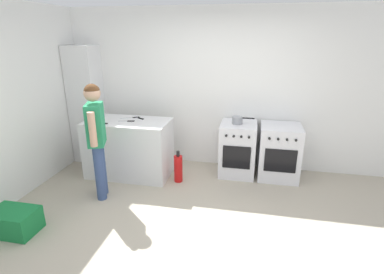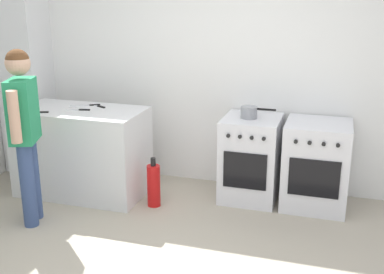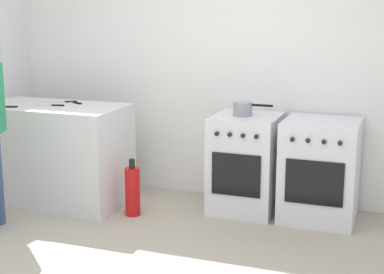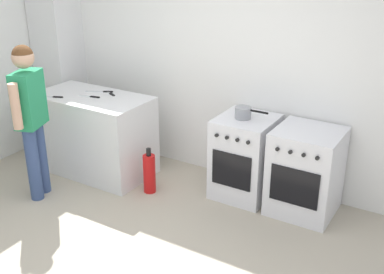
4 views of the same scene
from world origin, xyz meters
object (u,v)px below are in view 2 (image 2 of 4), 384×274
at_px(knife_chef, 86,105).
at_px(person, 24,124).
at_px(knife_utility, 79,110).
at_px(fire_extinguisher, 154,185).
at_px(knife_bread, 32,113).
at_px(knife_paring, 99,106).
at_px(larder_cabinet, 27,86).
at_px(oven_left, 251,158).
at_px(pot, 249,112).
at_px(oven_right, 316,165).

relative_size(knife_chef, person, 0.18).
relative_size(knife_utility, fire_extinguisher, 0.50).
distance_m(knife_bread, fire_extinguisher, 1.39).
height_order(knife_paring, knife_utility, same).
xyz_separation_m(knife_bread, larder_cabinet, (-0.58, 0.75, 0.10)).
height_order(knife_chef, fire_extinguisher, knife_chef).
bearing_deg(knife_chef, knife_paring, -0.21).
xyz_separation_m(knife_chef, person, (-0.10, -0.92, 0.04)).
distance_m(knife_utility, knife_chef, 0.20).
bearing_deg(larder_cabinet, fire_extinguisher, -18.05).
relative_size(oven_left, pot, 2.47).
height_order(knife_bread, knife_utility, same).
xyz_separation_m(oven_left, knife_utility, (-1.69, -0.41, 0.48)).
bearing_deg(oven_right, larder_cabinet, 178.23).
bearing_deg(knife_utility, oven_left, 13.54).
distance_m(oven_left, knife_chef, 1.79).
bearing_deg(person, oven_right, 24.67).
bearing_deg(larder_cabinet, knife_paring, -16.04).
distance_m(pot, larder_cabinet, 2.63).
relative_size(knife_bread, larder_cabinet, 0.17).
height_order(knife_utility, larder_cabinet, larder_cabinet).
bearing_deg(oven_left, oven_right, 0.00).
relative_size(knife_bread, fire_extinguisher, 0.67).
bearing_deg(oven_left, knife_paring, -172.29).
relative_size(knife_bread, knife_utility, 1.34).
bearing_deg(knife_paring, oven_left, 7.71).
bearing_deg(pot, knife_utility, -166.97).
xyz_separation_m(oven_left, person, (-1.81, -1.13, 0.51)).
height_order(oven_right, fire_extinguisher, oven_right).
relative_size(oven_left, knife_chef, 2.96).
xyz_separation_m(pot, fire_extinguisher, (-0.84, -0.46, -0.69)).
height_order(knife_utility, knife_chef, same).
height_order(knife_paring, person, person).
height_order(pot, fire_extinguisher, pot).
bearing_deg(knife_utility, knife_chef, 96.82).
bearing_deg(pot, larder_cabinet, 177.29).
height_order(oven_left, knife_chef, knife_chef).
xyz_separation_m(oven_right, larder_cabinet, (-3.29, 0.10, 0.57)).
relative_size(fire_extinguisher, larder_cabinet, 0.25).
bearing_deg(person, knife_utility, 80.44).
bearing_deg(oven_left, person, -148.09).
xyz_separation_m(oven_right, person, (-2.45, -1.13, 0.51)).
xyz_separation_m(knife_chef, larder_cabinet, (-0.94, 0.31, 0.10)).
distance_m(oven_right, knife_paring, 2.27).
bearing_deg(person, pot, 31.79).
xyz_separation_m(knife_bread, knife_utility, (0.38, 0.24, 0.00)).
relative_size(knife_paring, knife_utility, 0.79).
height_order(knife_paring, knife_chef, same).
bearing_deg(oven_left, knife_utility, -166.46).
bearing_deg(oven_left, pot, -141.16).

